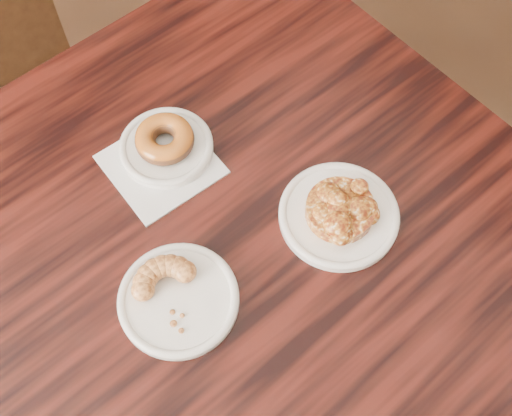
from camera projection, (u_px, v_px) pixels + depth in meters
floor at (274, 324)px, 1.65m from camera, size 5.00×5.00×0.00m
cafe_table at (240, 315)px, 1.27m from camera, size 1.00×1.00×0.75m
napkin at (161, 165)px, 1.00m from camera, size 0.16×0.16×0.00m
plate_donut at (166, 147)px, 1.00m from camera, size 0.15×0.15×0.01m
plate_cruller at (179, 300)px, 0.89m from camera, size 0.17×0.17×0.01m
plate_fritter at (339, 215)px, 0.95m from camera, size 0.18×0.18×0.01m
glazed_donut at (165, 139)px, 0.98m from camera, size 0.09×0.09×0.03m
apple_fritter at (340, 208)px, 0.93m from camera, size 0.14×0.14×0.03m
cruller_fragment at (177, 294)px, 0.87m from camera, size 0.11×0.11×0.03m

